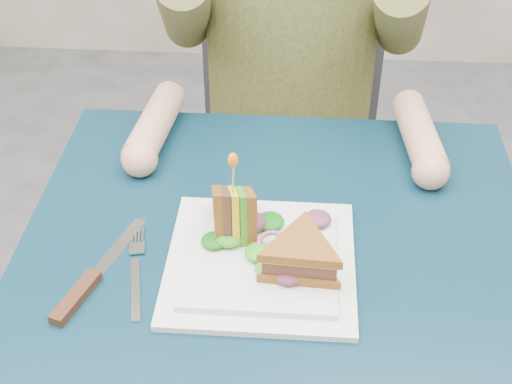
# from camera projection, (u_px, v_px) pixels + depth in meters

# --- Properties ---
(table) EXTENTS (0.75, 0.75, 0.73)m
(table) POSITION_uv_depth(u_px,v_px,m) (276.00, 299.00, 1.05)
(table) COLOR #082130
(table) RESTS_ON ground
(chair) EXTENTS (0.42, 0.40, 0.93)m
(chair) POSITION_uv_depth(u_px,v_px,m) (290.00, 116.00, 1.65)
(chair) COLOR #47474C
(chair) RESTS_ON ground
(plate) EXTENTS (0.26, 0.26, 0.02)m
(plate) POSITION_uv_depth(u_px,v_px,m) (261.00, 260.00, 0.99)
(plate) COLOR white
(plate) RESTS_ON table
(sandwich_flat) EXTENTS (0.14, 0.14, 0.05)m
(sandwich_flat) POSITION_uv_depth(u_px,v_px,m) (301.00, 256.00, 0.94)
(sandwich_flat) COLOR brown
(sandwich_flat) RESTS_ON plate
(sandwich_upright) EXTENTS (0.08, 0.13, 0.13)m
(sandwich_upright) POSITION_uv_depth(u_px,v_px,m) (234.00, 213.00, 1.00)
(sandwich_upright) COLOR brown
(sandwich_upright) RESTS_ON plate
(fork) EXTENTS (0.05, 0.18, 0.01)m
(fork) POSITION_uv_depth(u_px,v_px,m) (136.00, 274.00, 0.98)
(fork) COLOR silver
(fork) RESTS_ON table
(knife) EXTENTS (0.09, 0.22, 0.02)m
(knife) POSITION_uv_depth(u_px,v_px,m) (85.00, 287.00, 0.95)
(knife) COLOR silver
(knife) RESTS_ON table
(toothpick) EXTENTS (0.01, 0.01, 0.06)m
(toothpick) POSITION_uv_depth(u_px,v_px,m) (233.00, 177.00, 0.96)
(toothpick) COLOR tan
(toothpick) RESTS_ON sandwich_upright
(toothpick_frill) EXTENTS (0.01, 0.01, 0.02)m
(toothpick_frill) POSITION_uv_depth(u_px,v_px,m) (233.00, 160.00, 0.94)
(toothpick_frill) COLOR orange
(toothpick_frill) RESTS_ON sandwich_upright
(lettuce_spill) EXTENTS (0.15, 0.13, 0.02)m
(lettuce_spill) POSITION_uv_depth(u_px,v_px,m) (265.00, 244.00, 0.98)
(lettuce_spill) COLOR #337A14
(lettuce_spill) RESTS_ON plate
(onion_ring) EXTENTS (0.04, 0.04, 0.02)m
(onion_ring) POSITION_uv_depth(u_px,v_px,m) (272.00, 245.00, 0.97)
(onion_ring) COLOR #9E4C7A
(onion_ring) RESTS_ON plate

